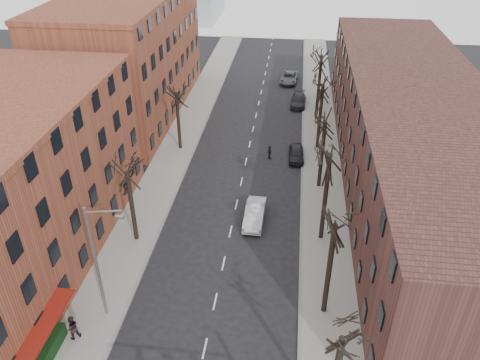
% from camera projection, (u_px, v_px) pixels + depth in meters
% --- Properties ---
extents(sidewalk_left, '(4.00, 90.00, 0.15)m').
position_uv_depth(sidewalk_left, '(179.00, 144.00, 53.22)').
color(sidewalk_left, gray).
rests_on(sidewalk_left, ground).
extents(sidewalk_right, '(4.00, 90.00, 0.15)m').
position_uv_depth(sidewalk_right, '(321.00, 152.00, 51.60)').
color(sidewalk_right, gray).
rests_on(sidewalk_right, ground).
extents(building_left_near, '(12.00, 26.00, 12.00)m').
position_uv_depth(building_left_near, '(3.00, 193.00, 34.08)').
color(building_left_near, brown).
rests_on(building_left_near, ground).
extents(building_left_far, '(12.00, 28.00, 14.00)m').
position_uv_depth(building_left_far, '(129.00, 57.00, 57.89)').
color(building_left_far, brown).
rests_on(building_left_far, ground).
extents(building_right, '(12.00, 50.00, 10.00)m').
position_uv_depth(building_right, '(413.00, 136.00, 43.96)').
color(building_right, '#4F2B25').
rests_on(building_right, ground).
extents(awning_left, '(1.20, 7.00, 0.15)m').
position_uv_depth(awning_left, '(50.00, 360.00, 29.05)').
color(awning_left, maroon).
rests_on(awning_left, ground).
extents(tree_right_b, '(5.20, 5.20, 10.80)m').
position_uv_depth(tree_right_b, '(323.00, 311.00, 32.36)').
color(tree_right_b, black).
rests_on(tree_right_b, ground).
extents(tree_right_c, '(5.20, 5.20, 11.60)m').
position_uv_depth(tree_right_c, '(320.00, 238.00, 39.08)').
color(tree_right_c, black).
rests_on(tree_right_c, ground).
extents(tree_right_d, '(5.20, 5.20, 10.00)m').
position_uv_depth(tree_right_d, '(318.00, 187.00, 45.80)').
color(tree_right_d, black).
rests_on(tree_right_d, ground).
extents(tree_right_e, '(5.20, 5.20, 10.80)m').
position_uv_depth(tree_right_e, '(317.00, 148.00, 52.52)').
color(tree_right_e, black).
rests_on(tree_right_e, ground).
extents(tree_right_f, '(5.20, 5.20, 11.60)m').
position_uv_depth(tree_right_f, '(316.00, 118.00, 59.23)').
color(tree_right_f, black).
rests_on(tree_right_f, ground).
extents(tree_left_a, '(5.20, 5.20, 9.50)m').
position_uv_depth(tree_left_a, '(137.00, 239.00, 38.94)').
color(tree_left_a, black).
rests_on(tree_left_a, ground).
extents(tree_left_b, '(5.20, 5.20, 9.50)m').
position_uv_depth(tree_left_b, '(181.00, 149.00, 52.38)').
color(tree_left_b, black).
rests_on(tree_left_b, ground).
extents(streetlight, '(2.45, 0.22, 9.03)m').
position_uv_depth(streetlight, '(98.00, 259.00, 29.49)').
color(streetlight, slate).
rests_on(streetlight, ground).
extents(silver_sedan, '(1.75, 4.72, 1.54)m').
position_uv_depth(silver_sedan, '(255.00, 214.00, 40.67)').
color(silver_sedan, silver).
rests_on(silver_sedan, ground).
extents(parked_car_near, '(1.74, 4.03, 1.36)m').
position_uv_depth(parked_car_near, '(296.00, 154.00, 50.02)').
color(parked_car_near, black).
rests_on(parked_car_near, ground).
extents(parked_car_mid, '(2.12, 4.79, 1.37)m').
position_uv_depth(parked_car_mid, '(298.00, 101.00, 62.33)').
color(parked_car_mid, black).
rests_on(parked_car_mid, ground).
extents(parked_car_far, '(2.81, 5.32, 1.43)m').
position_uv_depth(parked_car_far, '(289.00, 78.00, 69.69)').
color(parked_car_far, '#4F5256').
rests_on(parked_car_far, ground).
extents(pedestrian_b, '(1.13, 1.09, 1.83)m').
position_uv_depth(pedestrian_b, '(72.00, 328.00, 29.85)').
color(pedestrian_b, black).
rests_on(pedestrian_b, sidewalk_left).
extents(pedestrian_crossing, '(0.58, 0.96, 1.54)m').
position_uv_depth(pedestrian_crossing, '(270.00, 152.00, 50.11)').
color(pedestrian_crossing, black).
rests_on(pedestrian_crossing, ground).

